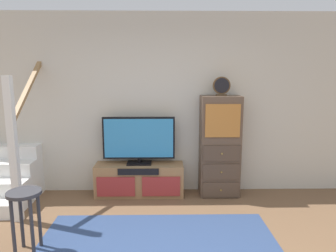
% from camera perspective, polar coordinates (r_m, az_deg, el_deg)
% --- Properties ---
extents(back_wall, '(6.40, 0.12, 2.70)m').
position_cam_1_polar(back_wall, '(4.76, -1.62, 4.02)').
color(back_wall, beige).
rests_on(back_wall, ground_plane).
extents(media_console, '(1.31, 0.38, 0.48)m').
position_cam_1_polar(media_console, '(4.76, -5.25, -9.76)').
color(media_console, '#997047').
rests_on(media_console, ground_plane).
extents(television, '(1.06, 0.22, 0.71)m').
position_cam_1_polar(television, '(4.61, -5.36, -2.43)').
color(television, black).
rests_on(television, media_console).
extents(side_cabinet, '(0.58, 0.38, 1.50)m').
position_cam_1_polar(side_cabinet, '(4.69, 9.44, -3.71)').
color(side_cabinet, brown).
rests_on(side_cabinet, ground_plane).
extents(desk_clock, '(0.25, 0.08, 0.27)m').
position_cam_1_polar(desk_clock, '(4.55, 9.77, 7.17)').
color(desk_clock, '#4C3823').
rests_on(desk_clock, side_cabinet).
extents(staircase, '(1.00, 1.36, 2.20)m').
position_cam_1_polar(staircase, '(5.24, -27.07, -7.49)').
color(staircase, white).
rests_on(staircase, ground_plane).
extents(bar_stool_near, '(0.34, 0.34, 0.66)m').
position_cam_1_polar(bar_stool_near, '(3.56, -24.68, -13.27)').
color(bar_stool_near, '#333338').
rests_on(bar_stool_near, ground_plane).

